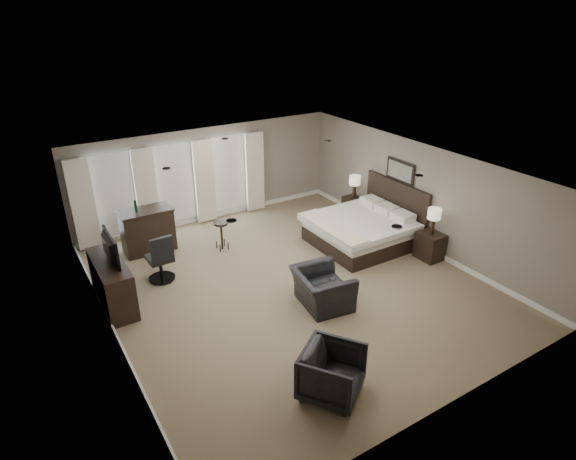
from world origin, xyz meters
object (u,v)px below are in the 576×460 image
tv (108,259)px  lamp_far (354,187)px  nightstand_near (430,246)px  bar_stool_right (222,236)px  armchair_far (332,371)px  armchair_near (322,283)px  lamp_near (433,221)px  bed (363,217)px  bar_counter (148,230)px  bar_stool_left (166,235)px  dresser (112,283)px  nightstand_far (353,207)px  desk_chair (159,257)px

tv → lamp_far: bearing=-82.6°
nightstand_near → bar_stool_right: bar_stool_right is taller
tv → armchair_far: tv is taller
tv → bar_stool_right: (2.90, 1.08, -0.69)m
armchair_near → bar_stool_right: (-0.69, 3.31, -0.14)m
lamp_near → bar_stool_right: lamp_near is taller
tv → armchair_near: bearing=-121.9°
armchair_far → bar_stool_right: bearing=48.5°
bed → armchair_far: size_ratio=2.52×
bar_counter → bar_stool_left: size_ratio=1.81×
nightstand_near → bed: bearing=121.5°
bed → armchair_near: (-2.44, -1.69, -0.23)m
tv → bar_stool_right: size_ratio=1.39×
nightstand_near → dresser: bearing=163.9°
nightstand_near → armchair_far: bearing=-153.2°
bar_stool_left → nightstand_far: bearing=-10.8°
armchair_near → desk_chair: desk_chair is taller
dresser → armchair_far: 4.90m
bed → nightstand_near: 1.75m
bed → dresser: bed is taller
nightstand_near → lamp_far: (0.00, 2.90, 0.59)m
dresser → bar_stool_right: 3.09m
bed → desk_chair: (-4.90, 1.00, -0.17)m
bar_stool_right → armchair_far: bearing=-96.6°
nightstand_near → bar_stool_left: bar_stool_left is taller
armchair_near → desk_chair: 3.64m
bar_stool_left → nightstand_near: bearing=-37.0°
dresser → armchair_near: size_ratio=1.47×
lamp_near → tv: bearing=163.9°
lamp_far → bar_counter: bearing=169.3°
desk_chair → tv: bearing=19.4°
lamp_near → lamp_far: bearing=90.0°
lamp_far → bed: bearing=-121.5°
dresser → lamp_far: bearing=7.4°
tv → armchair_near: tv is taller
tv → bar_stool_right: 3.17m
lamp_far → tv: size_ratio=0.64×
bar_counter → bar_stool_left: (0.42, -0.06, -0.20)m
dresser → bar_counter: bearing=55.7°
lamp_near → bar_stool_right: 5.10m
tv → bar_counter: tv is taller
armchair_near → armchair_far: bearing=156.2°
nightstand_far → bar_stool_right: size_ratio=0.81×
bed → armchair_far: bed is taller
bed → bar_stool_right: size_ratio=3.17×
nightstand_far → bar_counter: 5.69m
bed → lamp_far: bearing=58.5°
tv → bar_stool_right: tv is taller
bar_stool_right → bed: bearing=-27.4°
bar_stool_left → desk_chair: bearing=-113.4°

